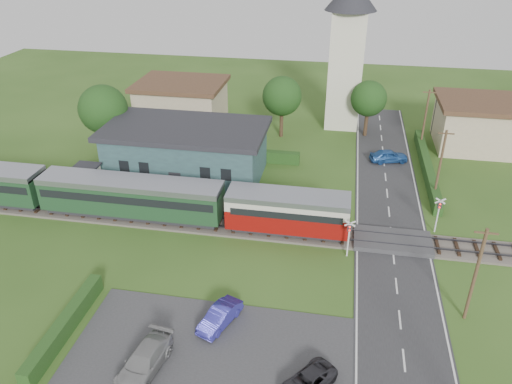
% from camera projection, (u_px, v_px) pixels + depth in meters
% --- Properties ---
extents(ground, '(120.00, 120.00, 0.00)m').
position_uv_depth(ground, '(267.00, 245.00, 40.39)').
color(ground, '#2D4C19').
extents(railway_track, '(76.00, 3.20, 0.49)m').
position_uv_depth(railway_track, '(271.00, 230.00, 42.06)').
color(railway_track, '#4C443D').
rests_on(railway_track, ground).
extents(road, '(6.00, 70.00, 0.05)m').
position_uv_depth(road, '(394.00, 257.00, 38.80)').
color(road, '#28282B').
rests_on(road, ground).
extents(car_park, '(17.00, 9.00, 0.08)m').
position_uv_depth(car_park, '(211.00, 353.00, 30.25)').
color(car_park, '#333335').
rests_on(car_park, ground).
extents(crossing_deck, '(6.20, 3.40, 0.45)m').
position_uv_depth(crossing_deck, '(392.00, 241.00, 40.43)').
color(crossing_deck, '#333335').
rests_on(crossing_deck, ground).
extents(platform, '(30.00, 3.00, 0.45)m').
position_uv_depth(platform, '(170.00, 200.00, 46.34)').
color(platform, gray).
rests_on(platform, ground).
extents(equipment_hut, '(2.30, 2.30, 2.55)m').
position_uv_depth(equipment_hut, '(87.00, 178.00, 46.86)').
color(equipment_hut, beige).
rests_on(equipment_hut, platform).
extents(station_building, '(16.00, 9.00, 5.30)m').
position_uv_depth(station_building, '(187.00, 151.00, 50.15)').
color(station_building, '#2C4345').
rests_on(station_building, ground).
extents(train, '(43.20, 2.90, 3.40)m').
position_uv_depth(train, '(97.00, 193.00, 43.49)').
color(train, '#232328').
rests_on(train, ground).
extents(church_tower, '(6.00, 6.00, 17.60)m').
position_uv_depth(church_tower, '(348.00, 44.00, 58.84)').
color(church_tower, beige).
rests_on(church_tower, ground).
extents(house_west, '(10.80, 8.80, 5.50)m').
position_uv_depth(house_west, '(182.00, 103.00, 62.97)').
color(house_west, tan).
rests_on(house_west, ground).
extents(house_east, '(8.80, 8.80, 5.50)m').
position_uv_depth(house_east, '(475.00, 123.00, 56.60)').
color(house_east, tan).
rests_on(house_east, ground).
extents(hedge_carpark, '(0.80, 9.00, 1.20)m').
position_uv_depth(hedge_carpark, '(65.00, 326.00, 31.48)').
color(hedge_carpark, '#193814').
rests_on(hedge_carpark, ground).
extents(hedge_roadside, '(0.80, 18.00, 1.20)m').
position_uv_depth(hedge_roadside, '(427.00, 167.00, 51.67)').
color(hedge_roadside, '#193814').
rests_on(hedge_roadside, ground).
extents(hedge_station, '(22.00, 0.80, 1.30)m').
position_uv_depth(hedge_station, '(200.00, 151.00, 55.02)').
color(hedge_station, '#193814').
rests_on(hedge_station, ground).
extents(tree_a, '(5.20, 5.20, 8.00)m').
position_uv_depth(tree_a, '(103.00, 109.00, 53.02)').
color(tree_a, '#332316').
rests_on(tree_a, ground).
extents(tree_b, '(4.60, 4.60, 7.34)m').
position_uv_depth(tree_b, '(282.00, 96.00, 58.13)').
color(tree_b, '#332316').
rests_on(tree_b, ground).
extents(tree_c, '(4.20, 4.20, 6.78)m').
position_uv_depth(tree_c, '(369.00, 99.00, 58.46)').
color(tree_c, '#332316').
rests_on(tree_c, ground).
extents(utility_pole_b, '(1.40, 0.22, 7.00)m').
position_uv_depth(utility_pole_b, '(476.00, 274.00, 31.24)').
color(utility_pole_b, '#473321').
rests_on(utility_pole_b, ground).
extents(utility_pole_c, '(1.40, 0.22, 7.00)m').
position_uv_depth(utility_pole_c, '(440.00, 165.00, 45.04)').
color(utility_pole_c, '#473321').
rests_on(utility_pole_c, ground).
extents(utility_pole_d, '(1.40, 0.22, 7.00)m').
position_uv_depth(utility_pole_d, '(425.00, 119.00, 55.39)').
color(utility_pole_d, '#473321').
rests_on(utility_pole_d, ground).
extents(crossing_signal_near, '(0.84, 0.28, 3.28)m').
position_uv_depth(crossing_signal_near, '(349.00, 233.00, 38.00)').
color(crossing_signal_near, silver).
rests_on(crossing_signal_near, ground).
extents(crossing_signal_far, '(0.84, 0.28, 3.28)m').
position_uv_depth(crossing_signal_far, '(439.00, 210.00, 41.01)').
color(crossing_signal_far, silver).
rests_on(crossing_signal_far, ground).
extents(streetlamp_west, '(0.30, 0.30, 5.15)m').
position_uv_depth(streetlamp_west, '(113.00, 111.00, 59.64)').
color(streetlamp_west, '#3F3F47').
rests_on(streetlamp_west, ground).
extents(streetlamp_east, '(0.30, 0.30, 5.15)m').
position_uv_depth(streetlamp_east, '(435.00, 110.00, 59.70)').
color(streetlamp_east, '#3F3F47').
rests_on(streetlamp_east, ground).
extents(car_on_road, '(4.31, 2.62, 1.37)m').
position_uv_depth(car_on_road, '(389.00, 156.00, 53.74)').
color(car_on_road, '#225197').
rests_on(car_on_road, road).
extents(car_park_blue, '(2.53, 3.90, 1.21)m').
position_uv_depth(car_park_blue, '(220.00, 316.00, 32.11)').
color(car_park_blue, '#2D2B96').
rests_on(car_park_blue, car_park).
extents(car_park_silver, '(2.60, 4.92, 1.36)m').
position_uv_depth(car_park_silver, '(144.00, 361.00, 28.75)').
color(car_park_silver, gray).
rests_on(car_park_silver, car_park).
extents(car_park_dark, '(3.52, 3.91, 1.01)m').
position_uv_depth(car_park_dark, '(308.00, 381.00, 27.71)').
color(car_park_dark, '#28272C').
rests_on(car_park_dark, car_park).
extents(pedestrian_near, '(0.74, 0.58, 1.78)m').
position_uv_depth(pedestrian_near, '(258.00, 200.00, 44.03)').
color(pedestrian_near, gray).
rests_on(pedestrian_near, platform).
extents(pedestrian_far, '(0.99, 1.09, 1.83)m').
position_uv_depth(pedestrian_far, '(115.00, 188.00, 45.94)').
color(pedestrian_far, gray).
rests_on(pedestrian_far, platform).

